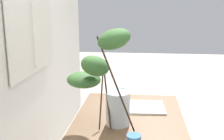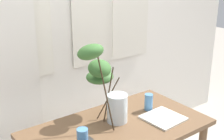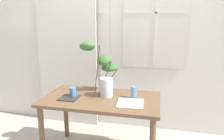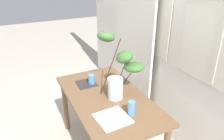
# 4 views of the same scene
# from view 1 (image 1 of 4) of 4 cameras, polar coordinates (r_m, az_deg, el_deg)

# --- Properties ---
(vase_with_branches) EXTENTS (0.42, 0.44, 0.66)m
(vase_with_branches) POSITION_cam_1_polar(r_m,az_deg,el_deg) (1.68, -1.50, -2.64)
(vase_with_branches) COLOR silver
(vase_with_branches) RESTS_ON dining_table
(drinking_glass_blue_right) EXTENTS (0.07, 0.07, 0.13)m
(drinking_glass_blue_right) POSITION_cam_1_polar(r_m,az_deg,el_deg) (2.09, 1.99, -5.73)
(drinking_glass_blue_right) COLOR #4C84BC
(drinking_glass_blue_right) RESTS_ON dining_table
(plate_square_right) EXTENTS (0.29, 0.29, 0.01)m
(plate_square_right) POSITION_cam_1_polar(r_m,az_deg,el_deg) (2.09, 6.86, -7.54)
(plate_square_right) COLOR silver
(plate_square_right) RESTS_ON dining_table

